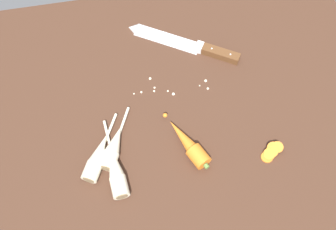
% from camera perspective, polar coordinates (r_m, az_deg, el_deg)
% --- Properties ---
extents(ground_plane, '(1.20, 0.90, 0.04)m').
position_cam_1_polar(ground_plane, '(1.04, -0.21, 0.04)').
color(ground_plane, '#42281C').
extents(chefs_knife, '(0.31, 0.22, 0.04)m').
position_cam_1_polar(chefs_knife, '(1.14, 1.90, 10.82)').
color(chefs_knife, silver).
rests_on(chefs_knife, ground_plane).
extents(whole_carrot, '(0.10, 0.17, 0.04)m').
position_cam_1_polar(whole_carrot, '(0.95, 3.07, -4.34)').
color(whole_carrot, orange).
rests_on(whole_carrot, ground_plane).
extents(parsnip_front, '(0.11, 0.18, 0.04)m').
position_cam_1_polar(parsnip_front, '(0.96, -10.44, -6.17)').
color(parsnip_front, beige).
rests_on(parsnip_front, ground_plane).
extents(parsnip_mid_left, '(0.10, 0.17, 0.04)m').
position_cam_1_polar(parsnip_mid_left, '(0.96, -8.12, -4.76)').
color(parsnip_mid_left, beige).
rests_on(parsnip_mid_left, ground_plane).
extents(parsnip_mid_right, '(0.05, 0.21, 0.04)m').
position_cam_1_polar(parsnip_mid_right, '(0.94, -7.84, -8.14)').
color(parsnip_mid_right, beige).
rests_on(parsnip_mid_right, ground_plane).
extents(carrot_slice_stack, '(0.06, 0.05, 0.03)m').
position_cam_1_polar(carrot_slice_stack, '(0.99, 15.26, -5.27)').
color(carrot_slice_stack, orange).
rests_on(carrot_slice_stack, ground_plane).
extents(mince_crumbs, '(0.21, 0.07, 0.01)m').
position_cam_1_polar(mince_crumbs, '(1.05, 0.80, 4.26)').
color(mince_crumbs, beige).
rests_on(mince_crumbs, ground_plane).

